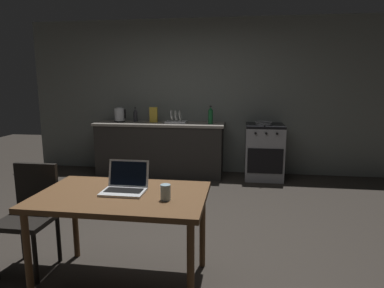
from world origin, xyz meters
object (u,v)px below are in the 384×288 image
(stove_oven, at_px, (264,152))
(drinking_glass, at_px, (166,192))
(bottle, at_px, (211,115))
(bottle_b, at_px, (135,115))
(dish_rack, at_px, (176,120))
(laptop, at_px, (125,186))
(cereal_box, at_px, (154,115))
(electric_kettle, at_px, (120,115))
(frying_pan, at_px, (264,123))
(chair, at_px, (31,210))
(dining_table, at_px, (122,203))

(stove_oven, relative_size, drinking_glass, 7.82)
(bottle, xyz_separation_m, bottle_b, (-1.30, 0.13, -0.02))
(dish_rack, bearing_deg, drinking_glass, -80.46)
(laptop, distance_m, cereal_box, 3.20)
(stove_oven, height_order, drinking_glass, stove_oven)
(electric_kettle, distance_m, drinking_glass, 3.60)
(bottle_b, bearing_deg, frying_pan, -2.87)
(frying_pan, height_order, drinking_glass, frying_pan)
(electric_kettle, bearing_deg, chair, -83.96)
(bottle_b, bearing_deg, bottle, -5.71)
(dining_table, xyz_separation_m, drinking_glass, (0.36, -0.09, 0.13))
(bottle, height_order, cereal_box, bottle)
(frying_pan, relative_size, cereal_box, 1.76)
(electric_kettle, distance_m, bottle, 1.56)
(cereal_box, bearing_deg, stove_oven, -0.70)
(stove_oven, relative_size, dish_rack, 2.61)
(chair, height_order, drinking_glass, chair)
(laptop, distance_m, frying_pan, 3.32)
(laptop, relative_size, frying_pan, 0.72)
(laptop, distance_m, bottle_b, 3.33)
(electric_kettle, height_order, dish_rack, electric_kettle)
(stove_oven, bearing_deg, electric_kettle, 179.94)
(bottle, relative_size, frying_pan, 0.66)
(chair, bearing_deg, laptop, 2.69)
(drinking_glass, xyz_separation_m, bottle_b, (-1.27, 3.33, 0.21))
(bottle, xyz_separation_m, frying_pan, (0.85, 0.02, -0.11))
(laptop, distance_m, drinking_glass, 0.37)
(cereal_box, bearing_deg, bottle, -4.14)
(electric_kettle, distance_m, dish_rack, 0.98)
(cereal_box, bearing_deg, electric_kettle, -178.06)
(frying_pan, bearing_deg, laptop, -111.67)
(laptop, height_order, bottle, bottle)
(dining_table, bearing_deg, stove_oven, 68.27)
(drinking_glass, relative_size, bottle_b, 0.46)
(dining_table, relative_size, drinking_glass, 11.13)
(chair, relative_size, laptop, 2.75)
(laptop, height_order, dish_rack, dish_rack)
(cereal_box, bearing_deg, bottle_b, 169.80)
(stove_oven, xyz_separation_m, dining_table, (-1.26, -3.16, 0.22))
(dish_rack, bearing_deg, chair, -102.31)
(stove_oven, xyz_separation_m, chair, (-2.11, -3.02, 0.06))
(stove_oven, bearing_deg, dish_rack, 179.90)
(dining_table, height_order, laptop, laptop)
(laptop, bearing_deg, bottle_b, 106.42)
(dish_rack, relative_size, bottle_b, 1.39)
(stove_oven, distance_m, drinking_glass, 3.39)
(chair, distance_m, bottle_b, 3.14)
(chair, relative_size, electric_kettle, 3.51)
(dish_rack, bearing_deg, cereal_box, 177.07)
(stove_oven, relative_size, laptop, 2.77)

